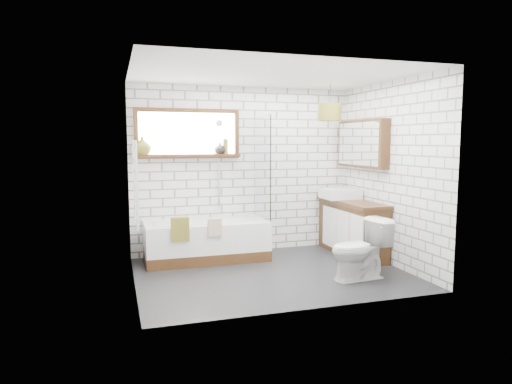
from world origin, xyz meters
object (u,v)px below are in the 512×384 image
object	(u,v)px
vanity	(352,228)
pendant	(330,112)
toilet	(359,249)
bathtub	(206,241)
basin	(340,194)

from	to	relation	value
vanity	pendant	distance (m)	1.74
toilet	bathtub	bearing A→B (deg)	-137.97
vanity	pendant	world-z (taller)	pendant
bathtub	pendant	world-z (taller)	pendant
toilet	pendant	world-z (taller)	pendant
toilet	pendant	distance (m)	2.07
vanity	pendant	size ratio (longest dim) A/B	4.33
bathtub	basin	distance (m)	2.17
vanity	bathtub	bearing A→B (deg)	170.95
bathtub	toilet	xyz separation A→B (m)	(1.61, -1.47, 0.09)
toilet	pendant	bearing A→B (deg)	167.66
vanity	basin	size ratio (longest dim) A/B	2.72
vanity	pendant	bearing A→B (deg)	178.79
vanity	basin	bearing A→B (deg)	102.30
toilet	pendant	xyz separation A→B (m)	(0.14, 1.14, 1.73)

